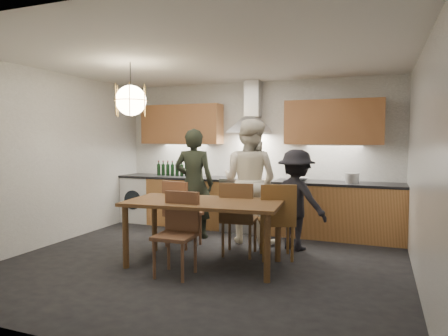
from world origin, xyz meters
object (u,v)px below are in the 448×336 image
(person_right, at_px, (296,200))
(stock_pot, at_px, (352,178))
(dining_table, at_px, (204,208))
(person_mid, at_px, (250,181))
(person_left, at_px, (194,183))
(chair_back_left, at_px, (180,209))
(mixing_bowl, at_px, (300,179))
(wine_bottles, at_px, (172,168))
(chair_front, at_px, (178,227))

(person_right, height_order, stock_pot, person_right)
(dining_table, height_order, person_mid, person_mid)
(person_left, relative_size, stock_pot, 8.29)
(chair_back_left, bearing_deg, person_left, -74.24)
(person_right, distance_m, mixing_bowl, 0.91)
(dining_table, height_order, person_left, person_left)
(dining_table, bearing_deg, mixing_bowl, 62.24)
(dining_table, distance_m, mixing_bowl, 2.19)
(chair_back_left, height_order, person_left, person_left)
(person_left, bearing_deg, chair_back_left, 85.23)
(dining_table, relative_size, stock_pot, 9.50)
(stock_pot, height_order, wine_bottles, wine_bottles)
(person_right, bearing_deg, person_left, 18.49)
(person_left, bearing_deg, person_right, 165.96)
(chair_front, height_order, person_right, person_right)
(dining_table, xyz_separation_m, person_right, (0.95, 1.13, -0.00))
(stock_pot, distance_m, wine_bottles, 3.22)
(dining_table, distance_m, chair_back_left, 0.92)
(chair_front, relative_size, person_right, 0.67)
(wine_bottles, bearing_deg, person_left, -44.19)
(stock_pot, bearing_deg, chair_front, -126.81)
(dining_table, xyz_separation_m, mixing_bowl, (0.84, 2.01, 0.21))
(chair_front, distance_m, stock_pot, 3.03)
(chair_back_left, bearing_deg, stock_pot, -139.28)
(chair_back_left, bearing_deg, wine_bottles, -47.83)
(person_left, bearing_deg, person_mid, 171.99)
(chair_front, height_order, mixing_bowl, chair_front)
(mixing_bowl, height_order, stock_pot, stock_pot)
(chair_back_left, bearing_deg, chair_front, 127.11)
(mixing_bowl, bearing_deg, person_right, -83.17)
(person_right, distance_m, stock_pot, 1.14)
(dining_table, bearing_deg, stock_pot, 45.17)
(person_right, bearing_deg, chair_front, 76.82)
(chair_front, bearing_deg, stock_pot, 51.30)
(person_left, bearing_deg, stock_pot, -172.83)
(person_mid, bearing_deg, chair_front, 89.88)
(dining_table, height_order, mixing_bowl, mixing_bowl)
(chair_back_left, distance_m, mixing_bowl, 2.09)
(person_left, bearing_deg, dining_table, 110.11)
(person_left, xyz_separation_m, mixing_bowl, (1.57, 0.78, 0.05))
(person_left, relative_size, person_mid, 0.93)
(chair_back_left, xyz_separation_m, person_mid, (0.86, 0.66, 0.38))
(person_left, xyz_separation_m, wine_bottles, (-0.83, 0.81, 0.16))
(person_mid, relative_size, mixing_bowl, 7.24)
(person_mid, height_order, mixing_bowl, person_mid)
(dining_table, distance_m, person_mid, 1.31)
(mixing_bowl, relative_size, stock_pot, 1.23)
(mixing_bowl, relative_size, wine_bottles, 0.40)
(chair_front, bearing_deg, person_left, 107.69)
(dining_table, xyz_separation_m, stock_pot, (1.65, 1.99, 0.25))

